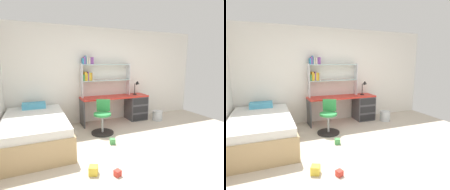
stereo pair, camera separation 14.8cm
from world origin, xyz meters
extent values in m
cube|color=beige|center=(0.00, 0.00, -0.01)|extent=(5.93, 5.83, 0.02)
cube|color=white|center=(0.00, 2.45, 1.27)|extent=(5.93, 0.06, 2.55)
cube|color=red|center=(0.20, 2.13, 0.70)|extent=(1.87, 0.52, 0.04)
cube|color=#4C4C51|center=(0.88, 2.13, 0.34)|extent=(0.52, 0.50, 0.68)
cube|color=#4C4C51|center=(-0.72, 2.13, 0.34)|extent=(0.03, 0.47, 0.68)
cube|color=black|center=(0.88, 1.88, 0.11)|extent=(0.47, 0.01, 0.17)
cube|color=black|center=(0.88, 1.88, 0.34)|extent=(0.47, 0.01, 0.17)
cube|color=black|center=(0.88, 1.88, 0.57)|extent=(0.47, 0.01, 0.17)
cube|color=silver|center=(-0.67, 2.28, 1.16)|extent=(0.02, 0.22, 0.88)
cube|color=silver|center=(0.68, 2.28, 1.16)|extent=(0.02, 0.22, 0.88)
cube|color=silver|center=(0.00, 2.28, 1.15)|extent=(1.33, 0.22, 0.02)
cube|color=silver|center=(0.00, 2.28, 1.57)|extent=(1.33, 0.22, 0.02)
cube|color=#4CA559|center=(-0.62, 2.28, 1.24)|extent=(0.04, 0.15, 0.16)
cube|color=gold|center=(-0.58, 2.28, 1.28)|extent=(0.04, 0.19, 0.23)
cube|color=yellow|center=(-0.54, 2.28, 1.26)|extent=(0.02, 0.18, 0.19)
cube|color=purple|center=(-0.51, 2.28, 1.28)|extent=(0.02, 0.19, 0.23)
cube|color=yellow|center=(-0.47, 2.28, 1.27)|extent=(0.04, 0.16, 0.21)
cube|color=gold|center=(-0.43, 2.28, 1.26)|extent=(0.04, 0.12, 0.20)
cube|color=beige|center=(-0.39, 2.28, 1.26)|extent=(0.03, 0.19, 0.20)
cube|color=#338CBF|center=(-0.63, 2.28, 1.66)|extent=(0.03, 0.17, 0.15)
cube|color=purple|center=(-0.59, 2.28, 1.68)|extent=(0.03, 0.17, 0.19)
cube|color=#338CBF|center=(-0.56, 2.28, 1.69)|extent=(0.02, 0.15, 0.22)
cube|color=beige|center=(-0.53, 2.28, 1.68)|extent=(0.04, 0.19, 0.18)
cube|color=beige|center=(-0.47, 2.28, 1.67)|extent=(0.04, 0.18, 0.17)
cube|color=purple|center=(-0.43, 2.28, 1.67)|extent=(0.03, 0.15, 0.16)
cube|color=purple|center=(-0.38, 2.28, 1.67)|extent=(0.04, 0.15, 0.18)
cylinder|color=black|center=(0.84, 2.16, 0.73)|extent=(0.12, 0.12, 0.02)
cylinder|color=black|center=(0.84, 2.16, 0.89)|extent=(0.02, 0.02, 0.30)
cone|color=black|center=(0.92, 2.11, 1.04)|extent=(0.12, 0.11, 0.13)
cylinder|color=black|center=(-0.41, 1.45, 0.01)|extent=(0.52, 0.52, 0.03)
cylinder|color=#A5A8AD|center=(-0.41, 1.45, 0.22)|extent=(0.05, 0.05, 0.43)
cylinder|color=green|center=(-0.41, 1.45, 0.46)|extent=(0.40, 0.40, 0.05)
cube|color=green|center=(-0.33, 1.61, 0.63)|extent=(0.30, 0.19, 0.28)
cube|color=tan|center=(-1.84, 1.40, 0.22)|extent=(1.21, 2.00, 0.45)
cube|color=white|center=(-1.84, 1.40, 0.52)|extent=(1.15, 1.94, 0.14)
cube|color=#4CA5CC|center=(-1.84, 2.15, 0.65)|extent=(0.50, 0.32, 0.12)
cylinder|color=silver|center=(1.38, 1.77, 0.14)|extent=(0.28, 0.28, 0.27)
cube|color=red|center=(-0.77, -0.17, 0.04)|extent=(0.11, 0.11, 0.09)
cube|color=gold|center=(-1.09, 0.01, 0.06)|extent=(0.17, 0.17, 0.13)
cube|color=#479E51|center=(-0.42, 0.84, 0.05)|extent=(0.13, 0.13, 0.11)
camera|label=1|loc=(-1.79, -2.36, 1.63)|focal=29.30mm
camera|label=2|loc=(-1.66, -2.41, 1.63)|focal=29.30mm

